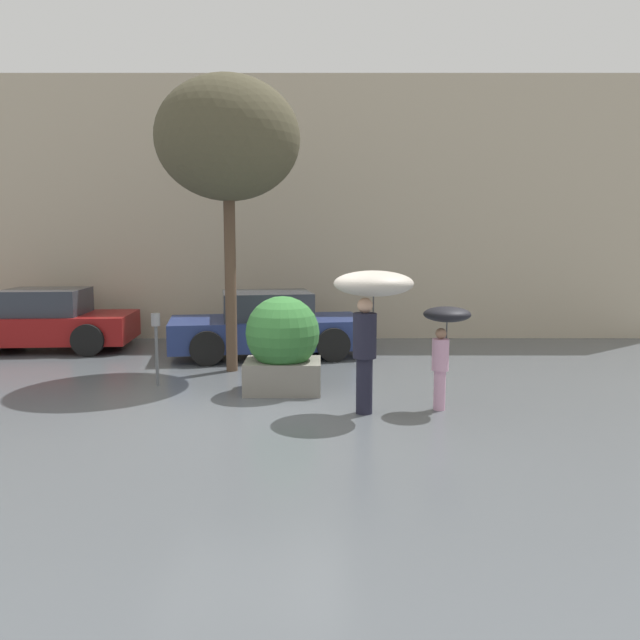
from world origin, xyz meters
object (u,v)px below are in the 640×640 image
at_px(person_child, 444,331).
at_px(parked_car_near, 266,326).
at_px(person_adult, 371,298).
at_px(planter_box, 282,344).
at_px(parked_car_far, 45,322).
at_px(parking_meter, 155,334).
at_px(street_tree, 227,140).

bearing_deg(person_child, parked_car_near, 92.45).
bearing_deg(person_adult, planter_box, 102.50).
height_order(parked_car_far, parking_meter, parked_car_far).
xyz_separation_m(person_adult, parking_meter, (-3.27, 1.53, -0.71)).
bearing_deg(street_tree, person_adult, -49.96).
xyz_separation_m(planter_box, parked_car_near, (-0.49, 3.04, -0.15)).
distance_m(street_tree, parking_meter, 3.50).
xyz_separation_m(parked_car_far, parking_meter, (3.20, -3.32, 0.25)).
relative_size(parked_car_near, parking_meter, 3.50).
distance_m(planter_box, parked_car_near, 3.08).
xyz_separation_m(planter_box, person_adult, (1.25, -1.15, 0.81)).
relative_size(parked_car_far, parking_meter, 3.16).
distance_m(person_adult, street_tree, 4.25).
height_order(parked_car_near, street_tree, street_tree).
height_order(street_tree, parking_meter, street_tree).
bearing_deg(parked_car_far, person_adult, -131.11).
distance_m(person_adult, parking_meter, 3.68).
relative_size(parked_car_near, street_tree, 0.80).
height_order(parked_car_near, parking_meter, parked_car_near).
distance_m(planter_box, person_adult, 1.88).
height_order(planter_box, parked_car_near, planter_box).
distance_m(person_child, parked_car_far, 8.85).
xyz_separation_m(parked_car_far, street_tree, (4.23, -2.19, 3.40)).
xyz_separation_m(street_tree, parking_meter, (-1.03, -1.13, -3.14)).
distance_m(parked_car_near, street_tree, 3.75).
distance_m(parked_car_near, parked_car_far, 4.77).
height_order(person_adult, street_tree, street_tree).
bearing_deg(person_child, parking_meter, 130.29).
height_order(person_child, parking_meter, person_child).
relative_size(person_adult, parked_car_near, 0.47).
relative_size(parked_car_far, street_tree, 0.72).
bearing_deg(parked_car_near, person_adult, -167.06).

